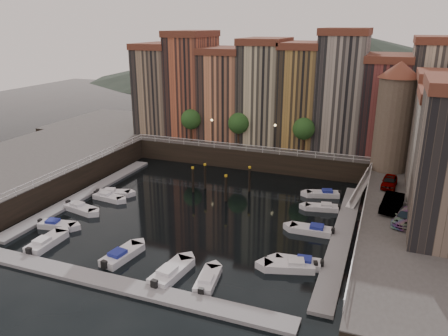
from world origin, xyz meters
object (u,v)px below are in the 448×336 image
at_px(mooring_pilings, 218,181).
at_px(boat_left_0, 57,225).
at_px(corner_tower, 395,115).
at_px(gangway, 361,186).
at_px(car_b, 392,203).
at_px(boat_left_1, 80,208).
at_px(boat_left_2, 108,197).
at_px(car_c, 406,218).
at_px(car_a, 389,182).

bearing_deg(mooring_pilings, boat_left_0, -128.69).
distance_m(corner_tower, boat_left_0, 42.25).
xyz_separation_m(gangway, mooring_pilings, (-17.51, -4.19, -0.27)).
height_order(corner_tower, boat_left_0, corner_tower).
bearing_deg(car_b, boat_left_1, -159.87).
xyz_separation_m(boat_left_0, boat_left_2, (0.50, 8.68, 0.00)).
distance_m(boat_left_1, car_b, 34.81).
height_order(boat_left_0, boat_left_2, boat_left_2).
height_order(boat_left_1, boat_left_2, boat_left_1).
distance_m(gangway, boat_left_1, 34.26).
bearing_deg(corner_tower, gangway, -122.80).
distance_m(boat_left_0, car_b, 35.48).
bearing_deg(car_c, car_a, 116.24).
distance_m(mooring_pilings, boat_left_1, 17.26).
xyz_separation_m(mooring_pilings, boat_left_1, (-13.04, -11.24, -1.29)).
relative_size(car_b, car_c, 1.06).
relative_size(gangway, boat_left_0, 1.91).
bearing_deg(car_a, mooring_pilings, -170.79).
xyz_separation_m(boat_left_2, car_a, (32.77, 8.71, 3.35)).
relative_size(boat_left_0, boat_left_2, 1.00).
xyz_separation_m(gangway, car_a, (3.15, -2.55, 1.76)).
height_order(gangway, car_b, car_b).
bearing_deg(car_a, boat_left_0, -147.72).
bearing_deg(boat_left_1, gangway, 38.20).
distance_m(gangway, car_b, 10.08).
relative_size(corner_tower, boat_left_2, 3.18).
distance_m(car_b, car_c, 3.21).
xyz_separation_m(mooring_pilings, car_c, (22.37, -7.99, 2.00)).
bearing_deg(corner_tower, car_b, -87.36).
height_order(boat_left_2, car_b, car_b).
height_order(mooring_pilings, car_a, car_a).
distance_m(mooring_pilings, car_b, 21.75).
height_order(gangway, car_c, car_c).
xyz_separation_m(boat_left_1, car_b, (34.08, 6.17, 3.42)).
bearing_deg(boat_left_0, car_c, 3.15).
height_order(boat_left_2, car_c, car_c).
height_order(boat_left_0, boat_left_1, boat_left_1).
bearing_deg(boat_left_0, car_a, 18.24).
distance_m(gangway, mooring_pilings, 18.00).
distance_m(gangway, car_a, 4.42).
distance_m(boat_left_2, car_a, 34.07).
bearing_deg(corner_tower, boat_left_2, -154.15).
bearing_deg(boat_left_0, gangway, 24.15).
height_order(boat_left_1, car_c, car_c).
bearing_deg(boat_left_2, car_b, 9.48).
bearing_deg(car_b, car_a, 103.21).
bearing_deg(boat_left_2, mooring_pilings, 36.31).
height_order(gangway, boat_left_1, gangway).
bearing_deg(car_a, car_c, -75.19).
bearing_deg(boat_left_1, boat_left_2, 88.87).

